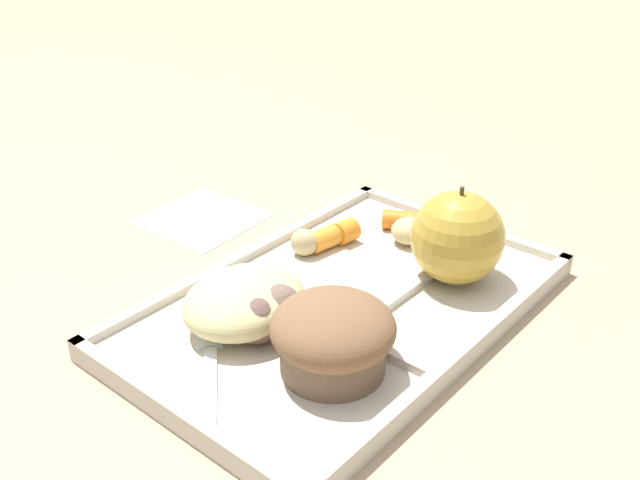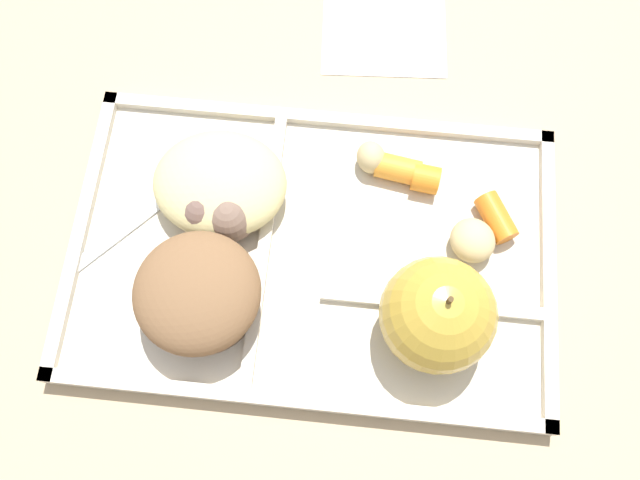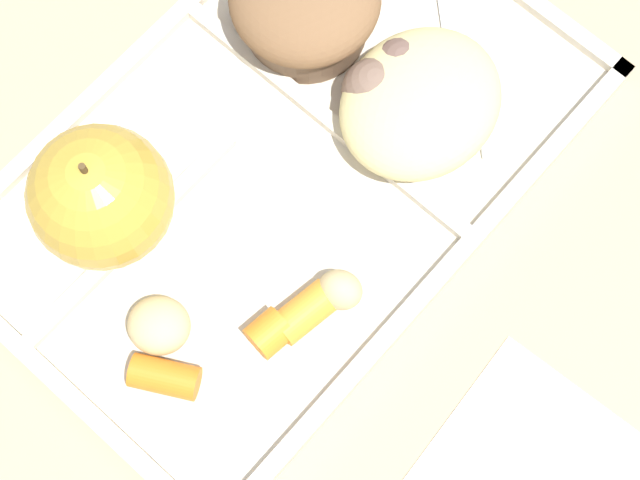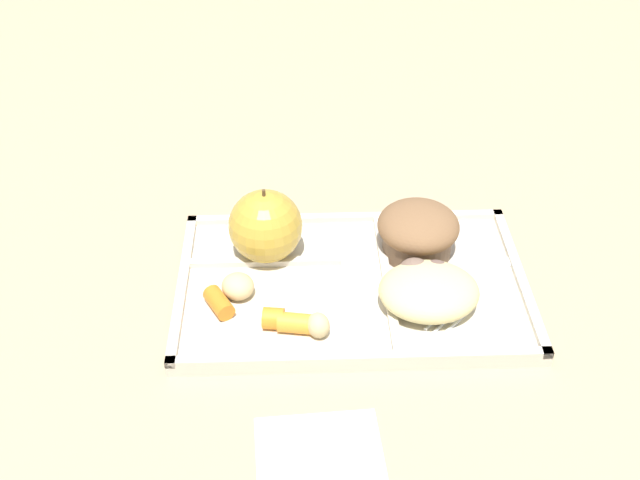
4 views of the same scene
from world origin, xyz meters
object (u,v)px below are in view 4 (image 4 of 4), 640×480
at_px(lunch_tray, 352,286).
at_px(bran_muffin, 418,231).
at_px(plastic_fork, 471,298).
at_px(green_apple, 265,226).

xyz_separation_m(lunch_tray, bran_muffin, (0.07, 0.05, 0.03)).
bearing_deg(bran_muffin, lunch_tray, -146.62).
height_order(lunch_tray, plastic_fork, lunch_tray).
height_order(lunch_tray, bran_muffin, bran_muffin).
bearing_deg(plastic_fork, bran_muffin, 120.06).
height_order(bran_muffin, plastic_fork, bran_muffin).
bearing_deg(bran_muffin, plastic_fork, -59.94).
bearing_deg(green_apple, bran_muffin, 0.00).
xyz_separation_m(green_apple, plastic_fork, (0.21, -0.08, -0.04)).
relative_size(lunch_tray, green_apple, 4.23).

